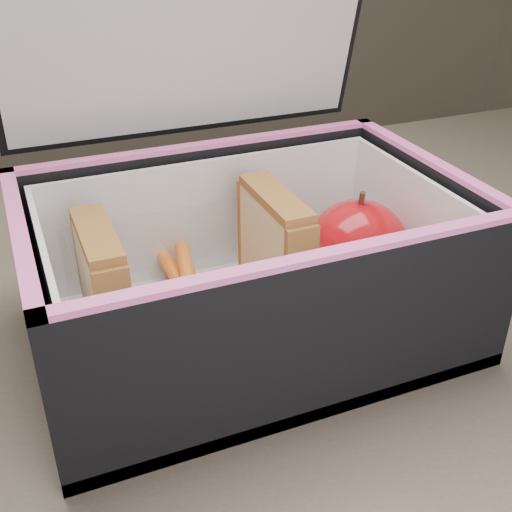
{
  "coord_description": "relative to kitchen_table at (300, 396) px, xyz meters",
  "views": [
    {
      "loc": [
        -0.21,
        -0.39,
        1.06
      ],
      "look_at": [
        -0.04,
        0.0,
        0.81
      ],
      "focal_mm": 45.0,
      "sensor_mm": 36.0,
      "label": 1
    }
  ],
  "objects": [
    {
      "name": "plastic_tub",
      "position": [
        -0.09,
        0.0,
        0.14
      ],
      "size": [
        0.17,
        0.12,
        0.07
      ],
      "primitive_type": null,
      "color": "white",
      "rests_on": "lunch_bag"
    },
    {
      "name": "paper_napkin",
      "position": [
        0.04,
        -0.01,
        0.11
      ],
      "size": [
        0.09,
        0.09,
        0.01
      ],
      "primitive_type": "cube",
      "rotation": [
        0.0,
        0.0,
        0.31
      ],
      "color": "white",
      "rests_on": "lunch_bag"
    },
    {
      "name": "sandwich_left",
      "position": [
        -0.16,
        0.0,
        0.15
      ],
      "size": [
        0.02,
        0.08,
        0.09
      ],
      "color": "#DDB685",
      "rests_on": "plastic_tub"
    },
    {
      "name": "carrot_sticks",
      "position": [
        -0.09,
        -0.0,
        0.12
      ],
      "size": [
        0.05,
        0.16,
        0.03
      ],
      "color": "#F95519",
      "rests_on": "plastic_tub"
    },
    {
      "name": "lunch_bag",
      "position": [
        -0.05,
        -0.0,
        0.16
      ],
      "size": [
        0.32,
        0.26,
        0.32
      ],
      "color": "black",
      "rests_on": "kitchen_table"
    },
    {
      "name": "red_apple",
      "position": [
        0.04,
        -0.01,
        0.15
      ],
      "size": [
        0.09,
        0.09,
        0.09
      ],
      "rotation": [
        0.0,
        0.0,
        -0.19
      ],
      "color": "maroon",
      "rests_on": "paper_napkin"
    },
    {
      "name": "sandwich_right",
      "position": [
        -0.03,
        0.0,
        0.16
      ],
      "size": [
        0.02,
        0.09,
        0.1
      ],
      "color": "#DDB685",
      "rests_on": "plastic_tub"
    },
    {
      "name": "kitchen_table",
      "position": [
        0.0,
        0.0,
        0.0
      ],
      "size": [
        1.2,
        0.8,
        0.75
      ],
      "color": "brown",
      "rests_on": "ground"
    }
  ]
}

